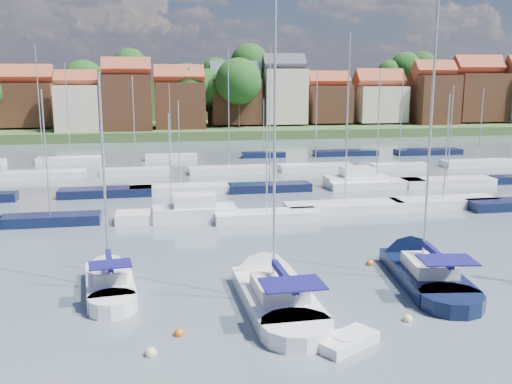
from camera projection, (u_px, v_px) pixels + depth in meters
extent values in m
plane|color=#404D57|center=(227.00, 178.00, 68.66)|extent=(260.00, 260.00, 0.00)
cube|color=white|center=(110.00, 287.00, 32.20)|extent=(3.22, 6.35, 1.20)
cone|color=white|center=(107.00, 266.00, 35.78)|extent=(2.86, 3.24, 2.54)
cylinder|color=white|center=(113.00, 307.00, 29.33)|extent=(2.82, 2.82, 1.20)
cube|color=silver|center=(109.00, 273.00, 31.61)|extent=(2.06, 2.73, 0.70)
cylinder|color=#B2B2B7|center=(104.00, 177.00, 31.37)|extent=(0.14, 0.14, 11.30)
cylinder|color=#B2B2B7|center=(109.00, 263.00, 30.65)|extent=(0.49, 3.38, 0.10)
cube|color=#131053|center=(109.00, 261.00, 30.62)|extent=(0.67, 3.23, 0.35)
cube|color=#131053|center=(110.00, 264.00, 29.56)|extent=(2.32, 1.76, 0.08)
cube|color=white|center=(276.00, 300.00, 30.26)|extent=(3.66, 8.39, 1.20)
cone|color=white|center=(256.00, 269.00, 35.25)|extent=(3.56, 4.12, 3.46)
cylinder|color=white|center=(297.00, 334.00, 26.26)|extent=(3.54, 3.54, 1.20)
cube|color=silver|center=(279.00, 287.00, 29.52)|extent=(2.51, 3.52, 0.70)
cylinder|color=#B2B2B7|center=(274.00, 143.00, 29.19)|extent=(0.14, 0.14, 15.39)
cylinder|color=#B2B2B7|center=(284.00, 279.00, 28.24)|extent=(0.21, 4.62, 0.10)
cube|color=#131053|center=(284.00, 276.00, 28.21)|extent=(0.40, 4.39, 0.35)
cube|color=#131053|center=(292.00, 284.00, 26.74)|extent=(2.99, 2.15, 0.08)
cube|color=black|center=(425.00, 277.00, 33.76)|extent=(4.43, 8.50, 1.20)
cone|color=black|center=(400.00, 252.00, 38.73)|extent=(3.88, 4.36, 3.38)
cylinder|color=black|center=(451.00, 304.00, 29.78)|extent=(3.80, 3.80, 1.20)
cube|color=silver|center=(429.00, 265.00, 33.02)|extent=(2.80, 3.67, 0.70)
cylinder|color=#B2B2B7|center=(430.00, 137.00, 32.69)|extent=(0.14, 0.14, 15.38)
cylinder|color=#B2B2B7|center=(437.00, 257.00, 31.75)|extent=(0.70, 4.49, 0.10)
cube|color=#131053|center=(437.00, 254.00, 31.72)|extent=(0.87, 4.29, 0.35)
cube|color=#131053|center=(447.00, 260.00, 30.25)|extent=(3.12, 2.40, 0.08)
cube|color=white|center=(347.00, 342.00, 25.56)|extent=(3.28, 2.72, 0.59)
cylinder|color=white|center=(347.00, 338.00, 25.53)|extent=(1.39, 1.39, 0.38)
sphere|color=beige|center=(151.00, 355.00, 24.77)|extent=(0.55, 0.55, 0.55)
sphere|color=#D85914|center=(179.00, 335.00, 26.68)|extent=(0.48, 0.48, 0.48)
sphere|color=beige|center=(408.00, 321.00, 28.26)|extent=(0.48, 0.48, 0.48)
sphere|color=#D85914|center=(370.00, 265.00, 36.76)|extent=(0.50, 0.50, 0.50)
cube|color=black|center=(51.00, 221.00, 46.83)|extent=(8.01, 2.24, 1.00)
cylinder|color=#B2B2B7|center=(46.00, 153.00, 45.74)|extent=(0.12, 0.12, 10.16)
cube|color=white|center=(171.00, 216.00, 48.22)|extent=(9.22, 2.58, 1.00)
cylinder|color=#B2B2B7|center=(170.00, 163.00, 47.32)|extent=(0.12, 0.12, 8.18)
cube|color=white|center=(267.00, 217.00, 48.05)|extent=(8.78, 2.46, 1.00)
cylinder|color=#B2B2B7|center=(267.00, 146.00, 46.87)|extent=(0.12, 0.12, 11.06)
cube|color=white|center=(345.00, 208.00, 51.36)|extent=(10.79, 3.02, 1.00)
cylinder|color=#B2B2B7|center=(347.00, 120.00, 49.80)|extent=(0.12, 0.12, 14.87)
cube|color=white|center=(443.00, 203.00, 53.40)|extent=(10.13, 2.84, 1.00)
cylinder|color=#B2B2B7|center=(447.00, 147.00, 52.36)|extent=(0.12, 0.12, 9.59)
cube|color=white|center=(195.00, 214.00, 48.33)|extent=(7.00, 2.60, 1.40)
cube|color=white|center=(194.00, 202.00, 48.12)|extent=(3.50, 2.20, 1.30)
cube|color=black|center=(106.00, 193.00, 58.16)|extent=(9.30, 2.60, 1.00)
cylinder|color=#B2B2B7|center=(102.00, 132.00, 56.94)|extent=(0.12, 0.12, 11.48)
cube|color=white|center=(180.00, 190.00, 59.85)|extent=(10.40, 2.91, 1.00)
cylinder|color=#B2B2B7|center=(179.00, 143.00, 58.89)|extent=(0.12, 0.12, 8.77)
cube|color=black|center=(270.00, 188.00, 60.78)|extent=(8.80, 2.46, 1.00)
cylinder|color=#B2B2B7|center=(270.00, 116.00, 59.28)|extent=(0.12, 0.12, 14.33)
cube|color=white|center=(376.00, 185.00, 62.73)|extent=(10.73, 3.00, 1.00)
cylinder|color=#B2B2B7|center=(378.00, 125.00, 61.45)|extent=(0.12, 0.12, 12.14)
cube|color=white|center=(447.00, 182.00, 64.01)|extent=(10.48, 2.93, 1.00)
cylinder|color=#B2B2B7|center=(451.00, 132.00, 62.90)|extent=(0.12, 0.12, 10.28)
cube|color=white|center=(356.00, 182.00, 63.17)|extent=(7.00, 2.60, 1.40)
cube|color=white|center=(357.00, 173.00, 62.96)|extent=(3.50, 2.20, 1.30)
cube|color=white|center=(44.00, 175.00, 68.88)|extent=(9.71, 2.72, 1.00)
cylinder|color=#B2B2B7|center=(39.00, 109.00, 67.33)|extent=(0.12, 0.12, 14.88)
cube|color=white|center=(136.00, 172.00, 71.06)|extent=(8.49, 2.38, 1.00)
cylinder|color=#B2B2B7|center=(134.00, 123.00, 69.85)|extent=(0.12, 0.12, 11.31)
cube|color=white|center=(229.00, 170.00, 72.37)|extent=(10.16, 2.85, 1.00)
cylinder|color=#B2B2B7|center=(229.00, 109.00, 70.85)|extent=(0.12, 0.12, 14.59)
cube|color=white|center=(315.00, 168.00, 74.46)|extent=(9.53, 2.67, 1.00)
cylinder|color=#B2B2B7|center=(316.00, 118.00, 73.20)|extent=(0.12, 0.12, 11.91)
cube|color=white|center=(399.00, 167.00, 75.02)|extent=(7.62, 2.13, 1.00)
cylinder|color=#B2B2B7|center=(401.00, 117.00, 73.74)|extent=(0.12, 0.12, 12.13)
cube|color=white|center=(478.00, 164.00, 78.17)|extent=(10.17, 2.85, 1.00)
cylinder|color=#B2B2B7|center=(481.00, 124.00, 77.12)|extent=(0.12, 0.12, 9.73)
cube|color=white|center=(71.00, 161.00, 81.05)|extent=(9.24, 2.59, 1.00)
cylinder|color=#B2B2B7|center=(68.00, 110.00, 79.67)|extent=(0.12, 0.12, 13.17)
cube|color=white|center=(171.00, 158.00, 84.23)|extent=(7.57, 2.12, 1.00)
cylinder|color=#B2B2B7|center=(170.00, 119.00, 83.13)|extent=(0.12, 0.12, 10.24)
cube|color=black|center=(264.00, 155.00, 86.82)|extent=(6.58, 1.84, 1.00)
cylinder|color=#B2B2B7|center=(264.00, 126.00, 85.94)|extent=(0.12, 0.12, 8.01)
cube|color=black|center=(346.00, 153.00, 89.02)|extent=(9.92, 2.78, 1.00)
cylinder|color=#B2B2B7|center=(347.00, 115.00, 87.86)|extent=(0.12, 0.12, 10.92)
cube|color=black|center=(428.00, 152.00, 90.34)|extent=(10.55, 2.95, 1.00)
cylinder|color=#B2B2B7|center=(430.00, 112.00, 89.11)|extent=(0.12, 0.12, 11.51)
cube|color=#3E5A2D|center=(188.00, 125.00, 142.92)|extent=(200.00, 70.00, 3.00)
cube|color=#3E5A2D|center=(182.00, 102.00, 166.13)|extent=(200.00, 60.00, 14.00)
cube|color=brown|center=(29.00, 105.00, 117.31)|extent=(10.37, 9.97, 8.73)
cube|color=brown|center=(27.00, 77.00, 116.21)|extent=(10.57, 5.13, 5.13)
cube|color=beige|center=(79.00, 109.00, 110.82)|extent=(8.09, 8.80, 8.96)
cube|color=brown|center=(77.00, 80.00, 109.75)|extent=(8.25, 4.00, 4.00)
cube|color=brown|center=(128.00, 103.00, 113.15)|extent=(9.36, 10.17, 10.97)
cube|color=brown|center=(126.00, 69.00, 111.85)|extent=(9.54, 4.63, 4.63)
cube|color=brown|center=(180.00, 106.00, 116.74)|extent=(9.90, 8.56, 9.42)
cube|color=brown|center=(179.00, 76.00, 115.59)|extent=(10.10, 4.90, 4.90)
cube|color=brown|center=(235.00, 101.00, 123.55)|extent=(10.59, 8.93, 9.49)
cube|color=#383A42|center=(235.00, 73.00, 122.37)|extent=(10.80, 5.24, 5.24)
cube|color=beige|center=(283.00, 96.00, 124.36)|extent=(9.01, 8.61, 11.65)
cube|color=#383A42|center=(284.00, 64.00, 123.01)|extent=(9.19, 4.46, 4.46)
cube|color=brown|center=(328.00, 104.00, 127.70)|extent=(9.10, 9.34, 8.00)
cube|color=brown|center=(328.00, 81.00, 126.70)|extent=(9.28, 4.50, 4.50)
cube|color=beige|center=(378.00, 104.00, 129.36)|extent=(10.86, 9.59, 7.88)
cube|color=brown|center=(379.00, 80.00, 128.33)|extent=(11.07, 5.37, 5.37)
cube|color=brown|center=(432.00, 100.00, 128.64)|extent=(9.18, 9.96, 10.97)
cube|color=brown|center=(434.00, 70.00, 127.35)|extent=(9.36, 4.54, 4.54)
cube|color=brown|center=(476.00, 97.00, 131.78)|extent=(11.39, 9.67, 10.76)
cube|color=brown|center=(478.00, 67.00, 130.45)|extent=(11.62, 5.64, 5.64)
cylinder|color=#382619|center=(404.00, 91.00, 149.73)|extent=(0.50, 0.50, 4.47)
sphere|color=#27581B|center=(405.00, 68.00, 148.54)|extent=(8.18, 8.18, 8.18)
cylinder|color=#382619|center=(210.00, 116.00, 122.49)|extent=(0.50, 0.50, 4.46)
sphere|color=#27581B|center=(209.00, 88.00, 121.31)|extent=(8.15, 8.15, 8.15)
cylinder|color=#382619|center=(250.00, 92.00, 140.73)|extent=(0.50, 0.50, 5.15)
sphere|color=#27581B|center=(250.00, 63.00, 139.37)|extent=(9.41, 9.41, 9.41)
cylinder|color=#382619|center=(131.00, 92.00, 138.27)|extent=(0.50, 0.50, 4.56)
sphere|color=#27581B|center=(130.00, 66.00, 137.06)|extent=(8.34, 8.34, 8.34)
cylinder|color=#382619|center=(86.00, 114.00, 126.78)|extent=(0.50, 0.50, 5.15)
sphere|color=#27581B|center=(84.00, 82.00, 125.41)|extent=(9.42, 9.42, 9.42)
cylinder|color=#382619|center=(14.00, 102.00, 125.60)|extent=(0.50, 0.50, 3.42)
sphere|color=#27581B|center=(12.00, 80.00, 124.69)|extent=(6.26, 6.26, 6.26)
cylinder|color=#382619|center=(250.00, 115.00, 132.82)|extent=(0.50, 0.50, 3.77)
sphere|color=#27581B|center=(250.00, 93.00, 131.82)|extent=(6.89, 6.89, 6.89)
cylinder|color=#382619|center=(239.00, 116.00, 118.57)|extent=(0.50, 0.50, 5.21)
sphere|color=#27581B|center=(238.00, 81.00, 117.19)|extent=(9.53, 9.53, 9.53)
cylinder|color=#382619|center=(447.00, 115.00, 138.28)|extent=(0.50, 0.50, 2.97)
sphere|color=#27581B|center=(449.00, 98.00, 137.49)|extent=(5.44, 5.44, 5.44)
cylinder|color=#382619|center=(189.00, 116.00, 119.55)|extent=(0.50, 0.50, 4.84)
sphere|color=#27581B|center=(188.00, 85.00, 118.27)|extent=(8.85, 8.85, 8.85)
cylinder|color=#382619|center=(389.00, 93.00, 149.29)|extent=(0.50, 0.50, 3.72)
sphere|color=#27581B|center=(390.00, 73.00, 148.30)|extent=(6.80, 6.80, 6.80)
cylinder|color=#382619|center=(432.00, 115.00, 129.57)|extent=(0.50, 0.50, 4.05)
sphere|color=#27581B|center=(434.00, 91.00, 128.50)|extent=(7.40, 7.40, 7.40)
cylinder|color=#382619|center=(216.00, 95.00, 139.04)|extent=(0.50, 0.50, 3.93)
sphere|color=#27581B|center=(216.00, 73.00, 137.99)|extent=(7.19, 7.19, 7.19)
cylinder|color=#382619|center=(325.00, 115.00, 131.37)|extent=(0.50, 0.50, 3.82)
sphere|color=#27581B|center=(326.00, 92.00, 130.35)|extent=(6.99, 6.99, 6.99)
cylinder|color=#382619|center=(109.00, 121.00, 116.25)|extent=(0.50, 0.50, 3.48)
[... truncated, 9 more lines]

